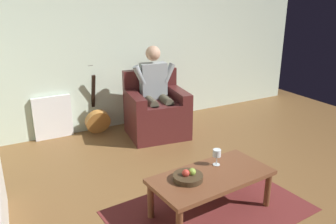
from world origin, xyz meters
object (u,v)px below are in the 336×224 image
at_px(armchair, 156,113).
at_px(fruit_bowl, 188,177).
at_px(wine_glass_near, 217,154).
at_px(person_seated, 156,88).
at_px(coffee_table, 211,180).
at_px(guitar, 97,119).

height_order(armchair, fruit_bowl, armchair).
bearing_deg(wine_glass_near, person_seated, -98.12).
distance_m(person_seated, wine_glass_near, 1.85).
distance_m(armchair, coffee_table, 2.01).
distance_m(armchair, fruit_bowl, 2.04).
xyz_separation_m(armchair, fruit_bowl, (0.66, 1.93, 0.09)).
bearing_deg(person_seated, guitar, -24.27).
bearing_deg(person_seated, armchair, -90.00).
height_order(armchair, coffee_table, armchair).
relative_size(person_seated, coffee_table, 1.09).
height_order(wine_glass_near, fruit_bowl, wine_glass_near).
relative_size(wine_glass_near, fruit_bowl, 0.60).
bearing_deg(person_seated, fruit_bowl, 79.29).
relative_size(coffee_table, guitar, 1.18).
relative_size(armchair, person_seated, 0.72).
bearing_deg(armchair, person_seated, 90.00).
xyz_separation_m(armchair, guitar, (0.74, -0.47, -0.12)).
height_order(armchair, guitar, guitar).
xyz_separation_m(armchair, coffee_table, (0.41, 1.96, 0.00)).
height_order(person_seated, wine_glass_near, person_seated).
bearing_deg(coffee_table, person_seated, -101.93).
height_order(person_seated, coffee_table, person_seated).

